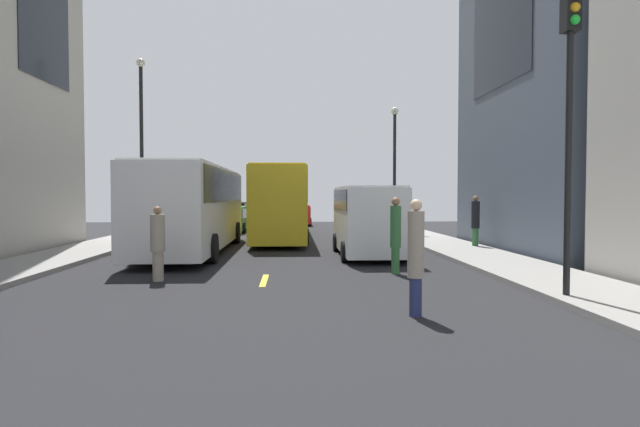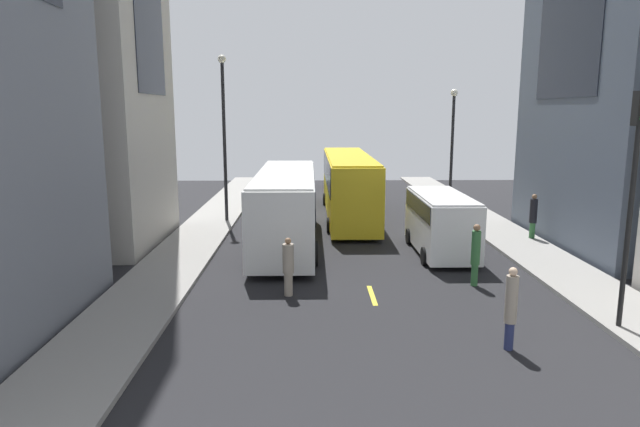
% 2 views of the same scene
% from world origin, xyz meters
% --- Properties ---
extents(ground_plane, '(41.70, 41.70, 0.00)m').
position_xyz_m(ground_plane, '(0.00, 0.00, 0.00)').
color(ground_plane, black).
extents(sidewalk_west, '(2.70, 44.00, 0.15)m').
position_xyz_m(sidewalk_west, '(-7.50, 0.00, 0.07)').
color(sidewalk_west, gray).
rests_on(sidewalk_west, ground).
extents(sidewalk_east, '(2.70, 44.00, 0.15)m').
position_xyz_m(sidewalk_east, '(7.50, 0.00, 0.07)').
color(sidewalk_east, gray).
rests_on(sidewalk_east, ground).
extents(lane_stripe_1, '(0.16, 2.00, 0.01)m').
position_xyz_m(lane_stripe_1, '(0.00, -10.50, 0.01)').
color(lane_stripe_1, yellow).
rests_on(lane_stripe_1, ground).
extents(lane_stripe_2, '(0.16, 2.00, 0.01)m').
position_xyz_m(lane_stripe_2, '(0.00, 0.00, 0.01)').
color(lane_stripe_2, yellow).
rests_on(lane_stripe_2, ground).
extents(lane_stripe_3, '(0.16, 2.00, 0.01)m').
position_xyz_m(lane_stripe_3, '(0.00, 10.50, 0.01)').
color(lane_stripe_3, yellow).
rests_on(lane_stripe_3, ground).
extents(lane_stripe_4, '(0.16, 2.00, 0.01)m').
position_xyz_m(lane_stripe_4, '(0.00, 21.00, 0.01)').
color(lane_stripe_4, yellow).
rests_on(lane_stripe_4, ground).
extents(city_bus_white, '(2.80, 11.88, 3.35)m').
position_xyz_m(city_bus_white, '(-3.16, -3.16, 2.01)').
color(city_bus_white, silver).
rests_on(city_bus_white, ground).
extents(streetcar_yellow, '(2.70, 13.61, 3.59)m').
position_xyz_m(streetcar_yellow, '(0.13, 3.53, 2.12)').
color(streetcar_yellow, yellow).
rests_on(streetcar_yellow, ground).
extents(delivery_van_white, '(2.25, 5.72, 2.58)m').
position_xyz_m(delivery_van_white, '(3.52, -5.02, 1.51)').
color(delivery_van_white, white).
rests_on(delivery_van_white, ground).
extents(car_red_0, '(1.93, 4.21, 1.53)m').
position_xyz_m(car_red_0, '(1.15, 15.57, 0.91)').
color(car_red_0, red).
rests_on(car_red_0, ground).
extents(car_black_1, '(2.06, 4.63, 1.75)m').
position_xyz_m(car_black_1, '(-3.66, 15.90, 1.03)').
color(car_black_1, black).
rests_on(car_black_1, ground).
extents(car_green_2, '(2.06, 4.23, 1.57)m').
position_xyz_m(car_green_2, '(-3.13, 8.36, 0.93)').
color(car_green_2, '#1E7238').
rests_on(car_green_2, ground).
extents(pedestrian_crossing_mid, '(0.31, 0.31, 2.19)m').
position_xyz_m(pedestrian_crossing_mid, '(3.04, -14.80, 1.16)').
color(pedestrian_crossing_mid, navy).
rests_on(pedestrian_crossing_mid, ground).
extents(pedestrian_waiting_curb, '(0.38, 0.38, 1.97)m').
position_xyz_m(pedestrian_waiting_curb, '(-2.79, -10.44, 1.04)').
color(pedestrian_waiting_curb, gray).
rests_on(pedestrian_waiting_curb, ground).
extents(pedestrian_walking_far, '(0.34, 0.34, 2.10)m').
position_xyz_m(pedestrian_walking_far, '(8.39, -2.79, 1.26)').
color(pedestrian_walking_far, '#336B38').
rests_on(pedestrian_walking_far, ground).
extents(pedestrian_crossing_near, '(0.31, 0.31, 2.20)m').
position_xyz_m(pedestrian_crossing_near, '(3.70, -9.49, 1.18)').
color(pedestrian_crossing_near, '#336B38').
rests_on(pedestrian_crossing_near, ground).
extents(traffic_light_near_corner, '(0.32, 0.44, 6.41)m').
position_xyz_m(traffic_light_near_corner, '(6.55, -13.64, 4.57)').
color(traffic_light_near_corner, black).
rests_on(traffic_light_near_corner, ground).
extents(streetlamp_near, '(0.44, 0.44, 7.21)m').
position_xyz_m(streetlamp_near, '(6.65, 5.89, 4.55)').
color(streetlamp_near, black).
rests_on(streetlamp_near, ground).
extents(streetlamp_far, '(0.44, 0.44, 8.80)m').
position_xyz_m(streetlamp_far, '(-6.65, 1.88, 5.39)').
color(streetlamp_far, black).
rests_on(streetlamp_far, ground).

